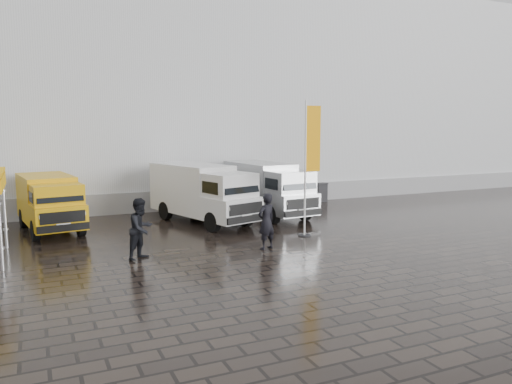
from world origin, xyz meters
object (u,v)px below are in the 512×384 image
van_yellow (50,204)px  person_front (266,221)px  wheelie_bin (320,192)px  van_white (203,194)px  flagpole (310,161)px  person_tent (141,229)px  van_silver (268,190)px

van_yellow → person_front: bearing=-51.5°
wheelie_bin → person_front: (-7.34, -8.50, 0.44)m
van_white → flagpole: (2.85, -4.05, 1.60)m
van_yellow → person_tent: (2.43, -5.65, -0.13)m
van_white → wheelie_bin: (7.81, 3.18, -0.72)m
van_yellow → wheelie_bin: 14.07m
van_silver → flagpole: size_ratio=1.10×
person_front → person_tent: 4.11m
flagpole → van_white: bearing=125.1°
van_silver → flagpole: flagpole is taller
van_white → van_silver: bearing=-10.4°
person_front → person_tent: bearing=-25.8°
van_yellow → wheelie_bin: (13.86, 2.38, -0.57)m
van_yellow → van_white: (6.04, -0.80, 0.15)m
flagpole → person_tent: (-6.47, -0.79, -1.88)m
van_yellow → van_silver: 9.32m
van_white → van_yellow: bearing=155.6°
van_silver → person_front: 6.34m
van_white → person_front: (0.47, -5.32, -0.28)m
wheelie_bin → person_tent: bearing=-144.6°
van_silver → van_yellow: bearing=172.0°
van_yellow → flagpole: (8.90, -4.86, 1.75)m
van_white → person_tent: 6.05m
van_silver → flagpole: (-0.41, -4.42, 1.63)m
wheelie_bin → person_tent: (-11.43, -8.02, 0.44)m
van_white → wheelie_bin: size_ratio=5.54×
van_white → person_tent: bearing=-143.5°
person_tent → person_front: bearing=-44.9°
wheelie_bin → person_front: bearing=-130.5°
wheelie_bin → van_white: bearing=-157.5°
person_front → person_tent: person_tent is taller
person_tent → flagpole: bearing=-31.3°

